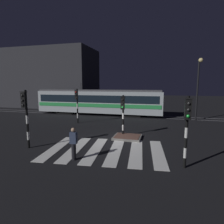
{
  "coord_description": "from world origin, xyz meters",
  "views": [
    {
      "loc": [
        3.23,
        -12.44,
        3.89
      ],
      "look_at": [
        -1.27,
        4.12,
        1.4
      ],
      "focal_mm": 30.23,
      "sensor_mm": 36.0,
      "label": 1
    }
  ],
  "objects_px": {
    "traffic_light_corner_near_right": "(187,121)",
    "tram": "(98,101)",
    "traffic_light_corner_far_left": "(77,101)",
    "pedestrian_waiting_at_kerb": "(74,144)",
    "street_lamp_trackside_right": "(198,82)",
    "traffic_light_median_centre": "(123,110)",
    "traffic_light_corner_near_left": "(26,110)"
  },
  "relations": [
    {
      "from": "traffic_light_corner_near_right",
      "to": "traffic_light_corner_far_left",
      "type": "bearing_deg",
      "value": 138.56
    },
    {
      "from": "tram",
      "to": "pedestrian_waiting_at_kerb",
      "type": "relative_size",
      "value": 9.62
    },
    {
      "from": "traffic_light_median_centre",
      "to": "traffic_light_corner_near_right",
      "type": "bearing_deg",
      "value": -49.79
    },
    {
      "from": "traffic_light_corner_near_left",
      "to": "pedestrian_waiting_at_kerb",
      "type": "height_order",
      "value": "traffic_light_corner_near_left"
    },
    {
      "from": "traffic_light_corner_near_right",
      "to": "pedestrian_waiting_at_kerb",
      "type": "relative_size",
      "value": 1.99
    },
    {
      "from": "traffic_light_corner_far_left",
      "to": "tram",
      "type": "distance_m",
      "value": 5.82
    },
    {
      "from": "street_lamp_trackside_right",
      "to": "tram",
      "type": "bearing_deg",
      "value": 174.84
    },
    {
      "from": "traffic_light_corner_near_right",
      "to": "traffic_light_median_centre",
      "type": "xyz_separation_m",
      "value": [
        -3.95,
        4.67,
        -0.18
      ]
    },
    {
      "from": "traffic_light_corner_near_left",
      "to": "traffic_light_corner_near_right",
      "type": "height_order",
      "value": "traffic_light_corner_near_left"
    },
    {
      "from": "traffic_light_corner_near_right",
      "to": "tram",
      "type": "relative_size",
      "value": 0.21
    },
    {
      "from": "traffic_light_corner_near_right",
      "to": "tram",
      "type": "height_order",
      "value": "tram"
    },
    {
      "from": "street_lamp_trackside_right",
      "to": "pedestrian_waiting_at_kerb",
      "type": "distance_m",
      "value": 16.01
    },
    {
      "from": "traffic_light_corner_far_left",
      "to": "traffic_light_median_centre",
      "type": "xyz_separation_m",
      "value": [
        5.5,
        -3.67,
        -0.24
      ]
    },
    {
      "from": "street_lamp_trackside_right",
      "to": "tram",
      "type": "relative_size",
      "value": 0.4
    },
    {
      "from": "traffic_light_corner_far_left",
      "to": "traffic_light_corner_near_left",
      "type": "bearing_deg",
      "value": -87.0
    },
    {
      "from": "traffic_light_corner_far_left",
      "to": "traffic_light_median_centre",
      "type": "relative_size",
      "value": 1.12
    },
    {
      "from": "traffic_light_median_centre",
      "to": "street_lamp_trackside_right",
      "type": "relative_size",
      "value": 0.47
    },
    {
      "from": "traffic_light_corner_near_left",
      "to": "tram",
      "type": "height_order",
      "value": "tram"
    },
    {
      "from": "traffic_light_corner_near_right",
      "to": "tram",
      "type": "distance_m",
      "value": 16.85
    },
    {
      "from": "traffic_light_corner_far_left",
      "to": "tram",
      "type": "bearing_deg",
      "value": 87.31
    },
    {
      "from": "traffic_light_corner_near_left",
      "to": "tram",
      "type": "bearing_deg",
      "value": 90.59
    },
    {
      "from": "traffic_light_corner_far_left",
      "to": "tram",
      "type": "height_order",
      "value": "tram"
    },
    {
      "from": "traffic_light_corner_near_right",
      "to": "street_lamp_trackside_right",
      "type": "xyz_separation_m",
      "value": [
        2.47,
        13.07,
        1.98
      ]
    },
    {
      "from": "traffic_light_median_centre",
      "to": "tram",
      "type": "height_order",
      "value": "tram"
    },
    {
      "from": "traffic_light_corner_far_left",
      "to": "street_lamp_trackside_right",
      "type": "distance_m",
      "value": 12.97
    },
    {
      "from": "tram",
      "to": "pedestrian_waiting_at_kerb",
      "type": "bearing_deg",
      "value": -75.71
    },
    {
      "from": "traffic_light_corner_far_left",
      "to": "pedestrian_waiting_at_kerb",
      "type": "relative_size",
      "value": 2.04
    },
    {
      "from": "street_lamp_trackside_right",
      "to": "traffic_light_corner_near_right",
      "type": "bearing_deg",
      "value": -100.72
    },
    {
      "from": "traffic_light_corner_near_left",
      "to": "tram",
      "type": "relative_size",
      "value": 0.22
    },
    {
      "from": "traffic_light_corner_far_left",
      "to": "pedestrian_waiting_at_kerb",
      "type": "xyz_separation_m",
      "value": [
        3.98,
        -8.76,
        -1.43
      ]
    },
    {
      "from": "traffic_light_median_centre",
      "to": "pedestrian_waiting_at_kerb",
      "type": "relative_size",
      "value": 1.83
    },
    {
      "from": "street_lamp_trackside_right",
      "to": "traffic_light_corner_far_left",
      "type": "bearing_deg",
      "value": -158.36
    }
  ]
}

